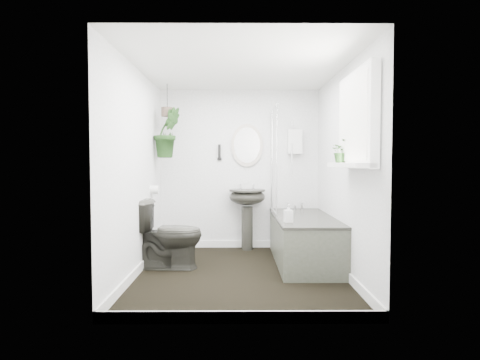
{
  "coord_description": "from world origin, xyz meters",
  "views": [
    {
      "loc": [
        -0.03,
        -4.46,
        1.26
      ],
      "look_at": [
        0.0,
        0.15,
        1.05
      ],
      "focal_mm": 30.0,
      "sensor_mm": 36.0,
      "label": 1
    }
  ],
  "objects": [
    {
      "name": "shower_box",
      "position": [
        0.8,
        1.34,
        1.55
      ],
      "size": [
        0.2,
        0.1,
        0.35
      ],
      "primitive_type": "cube",
      "color": "white",
      "rests_on": "wall_back"
    },
    {
      "name": "skirting",
      "position": [
        0.0,
        0.0,
        0.05
      ],
      "size": [
        2.3,
        2.8,
        0.1
      ],
      "primitive_type": "cube",
      "color": "white",
      "rests_on": "floor"
    },
    {
      "name": "toilet",
      "position": [
        -0.85,
        0.27,
        0.41
      ],
      "size": [
        0.83,
        0.51,
        0.81
      ],
      "primitive_type": "imported",
      "rotation": [
        0.0,
        0.0,
        1.5
      ],
      "color": "#272722",
      "rests_on": "floor"
    },
    {
      "name": "window_sill",
      "position": [
        1.02,
        -0.7,
        1.23
      ],
      "size": [
        0.18,
        1.0,
        0.04
      ],
      "primitive_type": "cube",
      "color": "white",
      "rests_on": "wall_right"
    },
    {
      "name": "wall_back",
      "position": [
        0.0,
        1.41,
        1.15
      ],
      "size": [
        2.3,
        0.02,
        2.3
      ],
      "primitive_type": "cube",
      "color": "white",
      "rests_on": "ground"
    },
    {
      "name": "window_blinds",
      "position": [
        1.04,
        -0.7,
        1.65
      ],
      "size": [
        0.01,
        0.86,
        0.76
      ],
      "primitive_type": "cube",
      "color": "white",
      "rests_on": "wall_right"
    },
    {
      "name": "soap_bottle",
      "position": [
        0.54,
        0.02,
        0.68
      ],
      "size": [
        0.1,
        0.1,
        0.2
      ],
      "primitive_type": "imported",
      "rotation": [
        0.0,
        0.0,
        0.1
      ],
      "color": "#362B2D",
      "rests_on": "bathtub"
    },
    {
      "name": "wall_left",
      "position": [
        -1.16,
        0.0,
        1.15
      ],
      "size": [
        0.02,
        2.8,
        2.3
      ],
      "primitive_type": "cube",
      "color": "white",
      "rests_on": "ground"
    },
    {
      "name": "bathtub",
      "position": [
        0.8,
        0.5,
        0.29
      ],
      "size": [
        0.72,
        1.72,
        0.58
      ],
      "primitive_type": null,
      "color": "#272722",
      "rests_on": "floor"
    },
    {
      "name": "toilet_roll_holder",
      "position": [
        -1.1,
        0.7,
        0.9
      ],
      "size": [
        0.11,
        0.11,
        0.11
      ],
      "primitive_type": "cylinder",
      "rotation": [
        0.0,
        1.57,
        0.0
      ],
      "color": "white",
      "rests_on": "wall_left"
    },
    {
      "name": "wall_front",
      "position": [
        0.0,
        -1.41,
        1.15
      ],
      "size": [
        2.3,
        0.02,
        2.3
      ],
      "primitive_type": "cube",
      "color": "white",
      "rests_on": "ground"
    },
    {
      "name": "ceiling",
      "position": [
        0.0,
        0.0,
        2.31
      ],
      "size": [
        2.3,
        2.8,
        0.02
      ],
      "primitive_type": "cube",
      "color": "white",
      "rests_on": "ground"
    },
    {
      "name": "oval_mirror",
      "position": [
        0.11,
        1.37,
        1.5
      ],
      "size": [
        0.46,
        0.03,
        0.62
      ],
      "primitive_type": "ellipsoid",
      "color": "beige",
      "rests_on": "wall_back"
    },
    {
      "name": "hanging_plant",
      "position": [
        -0.97,
        0.95,
        1.65
      ],
      "size": [
        0.47,
        0.45,
        0.67
      ],
      "primitive_type": "imported",
      "rotation": [
        0.0,
        0.0,
        0.57
      ],
      "color": "black",
      "rests_on": "ceiling"
    },
    {
      "name": "window_recess",
      "position": [
        1.09,
        -0.7,
        1.65
      ],
      "size": [
        0.08,
        1.0,
        0.9
      ],
      "primitive_type": "cube",
      "color": "white",
      "rests_on": "wall_right"
    },
    {
      "name": "wall_sconce",
      "position": [
        -0.29,
        1.36,
        1.4
      ],
      "size": [
        0.04,
        0.04,
        0.22
      ],
      "primitive_type": "cylinder",
      "color": "black",
      "rests_on": "wall_back"
    },
    {
      "name": "floor",
      "position": [
        0.0,
        0.0,
        -0.01
      ],
      "size": [
        2.3,
        2.8,
        0.02
      ],
      "primitive_type": "cube",
      "color": "black",
      "rests_on": "ground"
    },
    {
      "name": "bath_screen",
      "position": [
        0.47,
        0.99,
        1.28
      ],
      "size": [
        0.04,
        0.72,
        1.4
      ],
      "primitive_type": null,
      "color": "silver",
      "rests_on": "bathtub"
    },
    {
      "name": "sill_plant",
      "position": [
        1.02,
        -0.4,
        1.37
      ],
      "size": [
        0.22,
        0.2,
        0.23
      ],
      "primitive_type": "imported",
      "rotation": [
        0.0,
        0.0,
        0.06
      ],
      "color": "black",
      "rests_on": "window_sill"
    },
    {
      "name": "wall_right",
      "position": [
        1.16,
        0.0,
        1.15
      ],
      "size": [
        0.02,
        2.8,
        2.3
      ],
      "primitive_type": "cube",
      "color": "white",
      "rests_on": "ground"
    },
    {
      "name": "pedestal_sink",
      "position": [
        0.11,
        1.24,
        0.44
      ],
      "size": [
        0.53,
        0.45,
        0.87
      ],
      "primitive_type": null,
      "rotation": [
        0.0,
        0.0,
        -0.04
      ],
      "color": "#272722",
      "rests_on": "floor"
    },
    {
      "name": "hanging_pot",
      "position": [
        -0.97,
        0.95,
        1.93
      ],
      "size": [
        0.16,
        0.16,
        0.12
      ],
      "primitive_type": "cylinder",
      "color": "brown",
      "rests_on": "ceiling"
    }
  ]
}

